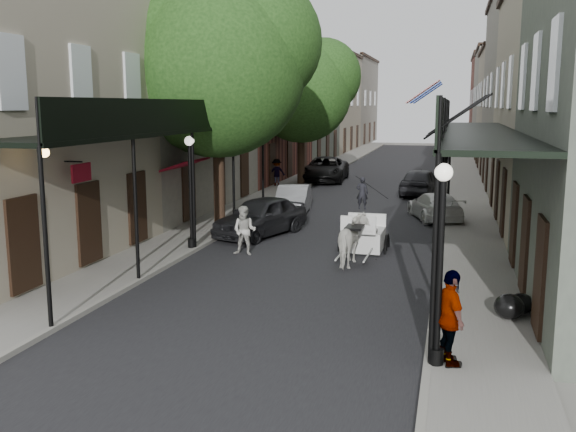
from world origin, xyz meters
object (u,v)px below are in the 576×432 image
Objects in this scene: pedestrian_sidewalk_left at (277,172)px; tree_near at (228,61)px; pedestrian_sidewalk_right at (450,318)px; tree_far at (308,87)px; lamppost_left at (191,190)px; pedestrian_walking at (245,231)px; car_right_far at (420,182)px; lamppost_right_far at (449,164)px; lamppost_right_near at (440,262)px; horse at (354,241)px; car_left_far at (325,169)px; car_right_near at (435,206)px; carriage at (365,220)px; car_left_mid at (293,200)px; car_left_near at (261,216)px.

tree_near is at bearing 77.89° from pedestrian_sidewalk_left.
pedestrian_sidewalk_left is at bearing 0.17° from pedestrian_sidewalk_right.
lamppost_left is at bearing -89.54° from tree_far.
tree_near is 5.36× the size of pedestrian_sidewalk_right.
car_right_far is at bearing 73.45° from pedestrian_walking.
lamppost_right_far is 2.36× the size of pedestrian_sidewalk_left.
lamppost_right_near is (8.35, -26.18, -3.79)m from tree_far.
lamppost_right_far is (8.30, 7.82, -4.44)m from tree_near.
horse is 0.33× the size of car_left_far.
tree_far is 5.34× the size of pedestrian_walking.
horse is at bearing -101.92° from lamppost_right_far.
pedestrian_walking is (-6.30, -12.12, -1.24)m from lamppost_right_far.
car_right_near is 0.93× the size of car_right_far.
carriage is 4.14m from pedestrian_walking.
horse is 3.68m from pedestrian_walking.
pedestrian_sidewalk_left is 0.40× the size of car_left_mid.
car_left_near is at bearing 63.43° from lamppost_left.
car_right_near is at bearing -52.37° from tree_far.
pedestrian_sidewalk_left is 8.47m from car_right_far.
lamppost_left and lamppost_right_far have the same top height.
lamppost_right_far reaches higher than car_left_mid.
car_left_near is at bearing 97.83° from pedestrian_walking.
lamppost_right_near is 12.95m from car_left_near.
lamppost_left is 2.07× the size of pedestrian_sidewalk_right.
lamppost_right_far is 0.92× the size of car_right_near.
tree_far is at bearing -69.04° from car_right_near.
pedestrian_walking is 9.98m from car_right_near.
pedestrian_sidewalk_right is at bearing 75.93° from car_right_near.
car_left_near is (1.50, 3.00, -1.32)m from lamppost_left.
lamppost_right_far is 20.03m from pedestrian_sidewalk_right.
lamppost_right_far is at bearing 120.12° from car_right_far.
carriage is 1.60× the size of pedestrian_walking.
pedestrian_walking is at bearing -65.11° from tree_near.
car_left_near is at bearing 121.35° from lamppost_right_near.
car_left_near is at bearing -89.74° from car_left_far.
lamppost_right_near reaches higher than car_left_near.
car_left_near is at bearing 74.00° from car_right_far.
car_left_near is at bearing -97.59° from car_left_mid.
pedestrian_sidewalk_left reaches higher than pedestrian_walking.
lamppost_left reaches higher than pedestrian_walking.
lamppost_left is 2.36× the size of pedestrian_sidewalk_left.
car_right_near is at bearing 91.79° from lamppost_right_near.
tree_far is 5.47× the size of pedestrian_sidewalk_left.
pedestrian_sidewalk_left is at bearing -123.74° from car_left_far.
tree_far is 18.57m from lamppost_left.
lamppost_left is 0.95× the size of car_left_mid.
carriage is 13.72m from car_right_far.
lamppost_right_far is 0.66× the size of car_left_far.
lamppost_right_near reaches higher than car_right_far.
car_left_far is at bearing 87.02° from car_left_mid.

